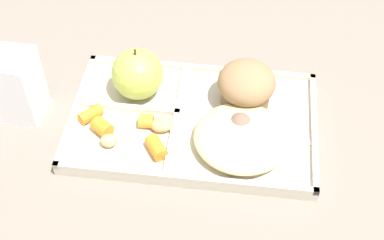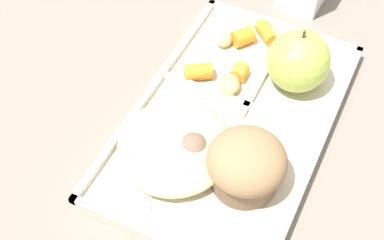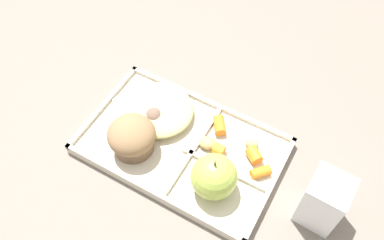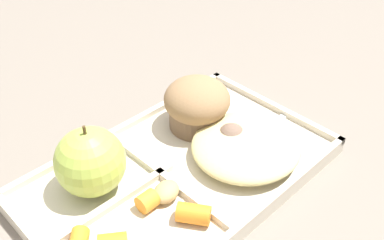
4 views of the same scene
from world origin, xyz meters
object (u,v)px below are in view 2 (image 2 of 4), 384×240
Objects in this scene: lunch_tray at (231,122)px; plastic_fork at (150,167)px; bran_muffin at (246,165)px; green_apple at (298,61)px.

lunch_tray is 2.80× the size of plastic_fork.
plastic_fork is (0.03, -0.10, -0.03)m from bran_muffin.
green_apple reaches higher than plastic_fork.
lunch_tray reaches higher than plastic_fork.
lunch_tray is 0.10m from bran_muffin.
green_apple is at bearing 152.27° from plastic_fork.
bran_muffin reaches higher than lunch_tray.
green_apple is 0.17m from bran_muffin.
green_apple is at bearing 180.00° from bran_muffin.
lunch_tray is at bearing 152.39° from plastic_fork.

